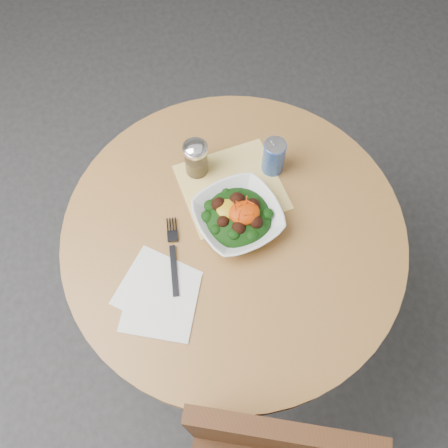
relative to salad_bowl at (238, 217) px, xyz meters
name	(u,v)px	position (x,y,z in m)	size (l,w,h in m)	color
ground	(231,312)	(-0.01, -0.03, -0.78)	(6.00, 6.00, 0.00)	#2B2B2E
table	(233,260)	(-0.01, -0.03, -0.23)	(0.90, 0.90, 0.75)	black
cloth_napkin	(232,187)	(0.00, 0.11, -0.03)	(0.26, 0.24, 0.00)	#F7B30D
paper_napkins	(159,296)	(-0.23, -0.17, -0.03)	(0.24, 0.27, 0.00)	white
salad_bowl	(238,217)	(0.00, 0.00, 0.00)	(0.28, 0.28, 0.08)	white
fork	(173,253)	(-0.18, -0.06, -0.02)	(0.03, 0.22, 0.00)	black
spice_shaker	(196,158)	(-0.08, 0.18, 0.03)	(0.07, 0.07, 0.12)	silver
beverage_can	(274,157)	(0.12, 0.15, 0.03)	(0.06, 0.06, 0.11)	#0D2D96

